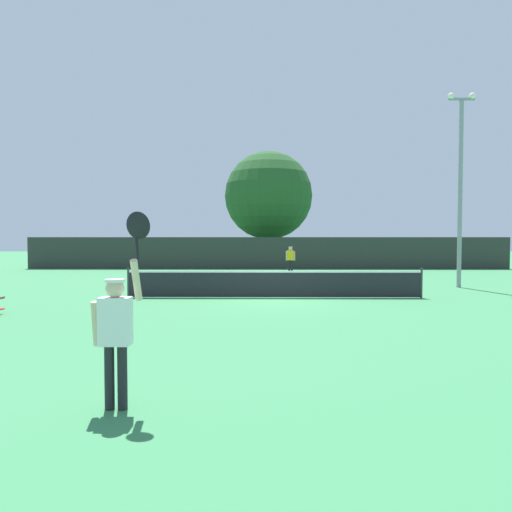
{
  "coord_description": "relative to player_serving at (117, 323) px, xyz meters",
  "views": [
    {
      "loc": [
        -0.5,
        -16.46,
        2.1
      ],
      "look_at": [
        -0.68,
        2.84,
        1.38
      ],
      "focal_mm": 32.56,
      "sensor_mm": 36.0,
      "label": 1
    }
  ],
  "objects": [
    {
      "name": "tennis_net",
      "position": [
        2.27,
        10.82,
        -0.55
      ],
      "size": [
        10.52,
        0.08,
        1.07
      ],
      "color": "#232328",
      "rests_on": "ground"
    },
    {
      "name": "player_receiving",
      "position": [
        3.59,
        22.43,
        -0.08
      ],
      "size": [
        0.57,
        0.24,
        1.62
      ],
      "rotation": [
        0.0,
        0.0,
        3.14
      ],
      "color": "yellow",
      "rests_on": "ground"
    },
    {
      "name": "perimeter_fence",
      "position": [
        2.27,
        26.65,
        0.04
      ],
      "size": [
        33.59,
        0.12,
        2.21
      ],
      "primitive_type": "cube",
      "color": "#2D332D",
      "rests_on": "ground"
    },
    {
      "name": "parked_car_near",
      "position": [
        -0.49,
        33.64,
        -0.29
      ],
      "size": [
        2.49,
        4.43,
        1.69
      ],
      "rotation": [
        0.0,
        0.0,
        0.15
      ],
      "color": "black",
      "rests_on": "ground"
    },
    {
      "name": "light_pole",
      "position": [
        10.37,
        14.46,
        3.67
      ],
      "size": [
        1.18,
        0.28,
        8.33
      ],
      "color": "gray",
      "rests_on": "ground"
    },
    {
      "name": "large_tree",
      "position": [
        2.43,
        32.58,
        4.57
      ],
      "size": [
        7.19,
        7.19,
        9.24
      ],
      "color": "brown",
      "rests_on": "ground"
    },
    {
      "name": "ground_plane",
      "position": [
        2.27,
        10.82,
        -1.07
      ],
      "size": [
        120.0,
        120.0,
        0.0
      ],
      "primitive_type": "plane",
      "color": "#387F4C"
    },
    {
      "name": "parked_car_mid",
      "position": [
        8.35,
        34.99,
        -0.29
      ],
      "size": [
        2.4,
        4.4,
        1.69
      ],
      "rotation": [
        0.0,
        0.0,
        -0.12
      ],
      "color": "navy",
      "rests_on": "ground"
    },
    {
      "name": "tennis_ball",
      "position": [
        -0.41,
        11.09,
        -1.03
      ],
      "size": [
        0.07,
        0.07,
        0.07
      ],
      "primitive_type": "sphere",
      "color": "#CCE033",
      "rests_on": "ground"
    },
    {
      "name": "player_serving",
      "position": [
        0.0,
        0.0,
        0.0
      ],
      "size": [
        0.68,
        0.39,
        2.45
      ],
      "color": "white",
      "rests_on": "ground"
    }
  ]
}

